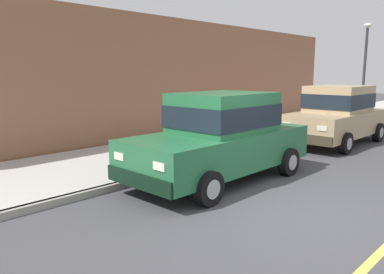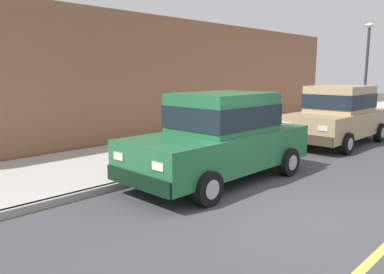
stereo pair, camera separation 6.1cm
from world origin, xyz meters
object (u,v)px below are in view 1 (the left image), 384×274
car_tan_sedan (337,114)px  fire_hydrant (261,132)px  dog_tan (155,147)px  street_lamp (365,60)px  car_green_sedan (221,136)px

car_tan_sedan → fire_hydrant: car_tan_sedan is taller
dog_tan → street_lamp: size_ratio=0.17×
car_tan_sedan → dog_tan: bearing=-111.0°
dog_tan → street_lamp: 12.32m
fire_hydrant → street_lamp: 8.59m
car_tan_sedan → dog_tan: (-2.28, -5.95, -0.55)m
dog_tan → car_tan_sedan: bearing=69.0°
dog_tan → fire_hydrant: (0.76, 3.80, 0.05)m
car_tan_sedan → street_lamp: size_ratio=1.04×
dog_tan → fire_hydrant: bearing=78.7°
fire_hydrant → street_lamp: (0.10, 8.23, 2.43)m
car_green_sedan → fire_hydrant: (-1.51, 3.84, -0.51)m
car_tan_sedan → dog_tan: 6.39m
street_lamp → car_tan_sedan: bearing=-76.9°
car_tan_sedan → street_lamp: 6.54m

